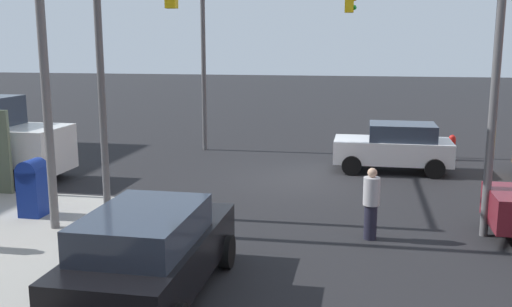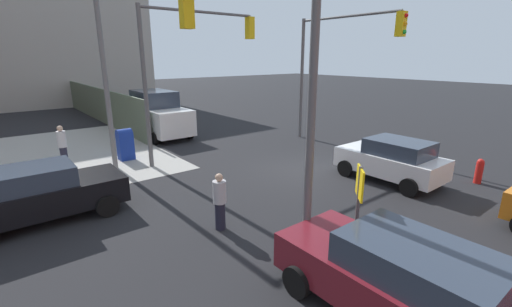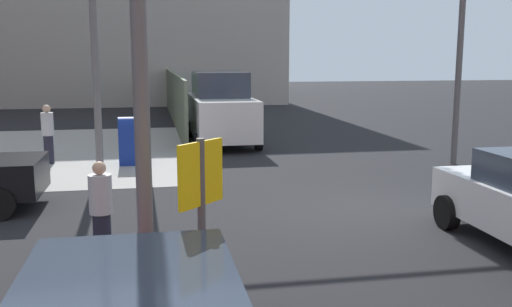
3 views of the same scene
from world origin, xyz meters
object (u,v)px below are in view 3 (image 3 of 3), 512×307
Objects in this scene: pedestrian_crossing at (101,210)px; pedestrian_waiting at (48,133)px; traffic_signal_ne_corner at (226,0)px; van_white_delivery at (221,109)px; mailbox_blue at (130,139)px.

pedestrian_waiting is (8.80, 2.20, 0.10)m from pedestrian_crossing.
traffic_signal_ne_corner is at bearing 67.89° from pedestrian_crossing.
mailbox_blue is at bearing 140.28° from van_white_delivery.
mailbox_blue is 8.20m from pedestrian_crossing.
pedestrian_crossing is (-8.20, 0.20, 0.06)m from mailbox_blue.
pedestrian_crossing is at bearing -99.33° from pedestrian_waiting.
pedestrian_crossing reaches higher than mailbox_blue.
pedestrian_waiting is at bearing 65.65° from traffic_signal_ne_corner.
pedestrian_waiting reaches higher than mailbox_blue.
pedestrian_waiting is at bearing 105.84° from pedestrian_crossing.
mailbox_blue is 0.89× the size of pedestrian_crossing.
van_white_delivery is 3.38× the size of pedestrian_crossing.
pedestrian_crossing is (-6.50, 2.88, -3.82)m from traffic_signal_ne_corner.
van_white_delivery reaches higher than pedestrian_waiting.
traffic_signal_ne_corner is 4.07× the size of pedestrian_crossing.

